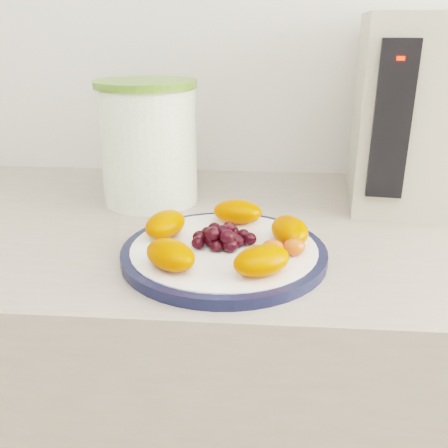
{
  "coord_description": "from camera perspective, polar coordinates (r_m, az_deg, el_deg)",
  "views": [
    {
      "loc": [
        -0.07,
        0.45,
        1.2
      ],
      "look_at": [
        -0.12,
        1.06,
        0.95
      ],
      "focal_mm": 40.0,
      "sensor_mm": 36.0,
      "label": 1
    }
  ],
  "objects": [
    {
      "name": "appliance_body",
      "position": [
        0.94,
        20.53,
        11.94
      ],
      "size": [
        0.21,
        0.27,
        0.32
      ],
      "primitive_type": "cube",
      "rotation": [
        0.0,
        0.0,
        -0.12
      ],
      "color": "#BBB5A3",
      "rests_on": "counter"
    },
    {
      "name": "appliance_panel",
      "position": [
        0.8,
        18.64,
        11.06
      ],
      "size": [
        0.06,
        0.02,
        0.23
      ],
      "primitive_type": "cube",
      "rotation": [
        0.0,
        0.0,
        -0.12
      ],
      "color": "black",
      "rests_on": "appliance_body"
    },
    {
      "name": "fruit_plate",
      "position": [
        0.67,
        0.35,
        -1.32
      ],
      "size": [
        0.24,
        0.24,
        0.04
      ],
      "color": "#D54200",
      "rests_on": "plate_face"
    },
    {
      "name": "appliance_led",
      "position": [
        0.78,
        19.54,
        17.42
      ],
      "size": [
        0.01,
        0.01,
        0.01
      ],
      "primitive_type": "cube",
      "rotation": [
        0.0,
        0.0,
        -0.12
      ],
      "color": "#FF0C05",
      "rests_on": "appliance_panel"
    },
    {
      "name": "plate_face",
      "position": [
        0.68,
        -0.0,
        -3.25
      ],
      "size": [
        0.25,
        0.25,
        0.02
      ],
      "primitive_type": "cylinder",
      "color": "white",
      "rests_on": "counter"
    },
    {
      "name": "canister",
      "position": [
        0.89,
        -8.57,
        8.77
      ],
      "size": [
        0.22,
        0.22,
        0.2
      ],
      "primitive_type": "cylinder",
      "rotation": [
        0.0,
        0.0,
        -0.42
      ],
      "color": "#3D7119",
      "rests_on": "counter"
    },
    {
      "name": "counter",
      "position": [
        1.06,
        7.48,
        -23.08
      ],
      "size": [
        3.5,
        0.6,
        0.9
      ],
      "primitive_type": "cube",
      "color": "#A4998C",
      "rests_on": "floor"
    },
    {
      "name": "plate_rim",
      "position": [
        0.68,
        0.0,
        -3.33
      ],
      "size": [
        0.28,
        0.28,
        0.01
      ],
      "primitive_type": "cylinder",
      "color": "#111734",
      "rests_on": "counter"
    },
    {
      "name": "canister_lid",
      "position": [
        0.87,
        -8.97,
        15.55
      ],
      "size": [
        0.23,
        0.23,
        0.01
      ],
      "primitive_type": "cylinder",
      "rotation": [
        0.0,
        0.0,
        -0.42
      ],
      "color": "#55802E",
      "rests_on": "canister"
    }
  ]
}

